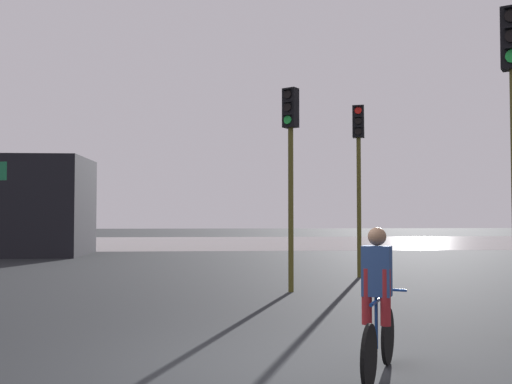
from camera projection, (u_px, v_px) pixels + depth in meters
The scene contains 5 objects.
ground_plane at pixel (239, 372), 6.35m from camera, with size 120.00×120.00×0.00m, color black.
water_strip at pixel (224, 242), 34.57m from camera, with size 80.00×16.00×0.01m, color gray.
traffic_light_far_right at pixel (359, 158), 15.85m from camera, with size 0.38×0.39×4.78m.
traffic_light_center at pixel (291, 150), 12.95m from camera, with size 0.41×0.42×4.62m.
cyclist at pixel (378, 301), 6.16m from camera, with size 0.83×1.55×1.62m.
Camera 1 is at (-0.22, -6.42, 1.77)m, focal length 40.00 mm.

